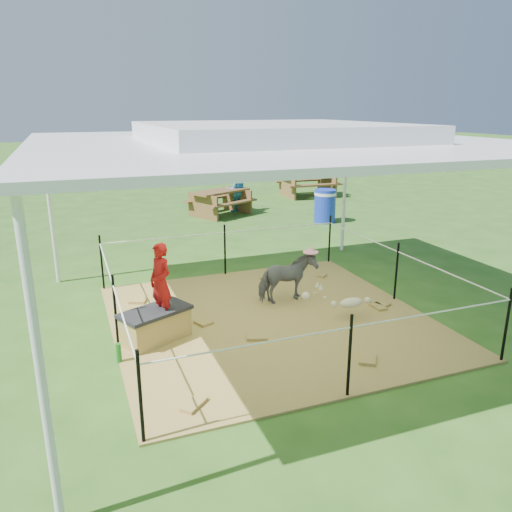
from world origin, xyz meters
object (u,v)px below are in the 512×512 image
object	(u,v)px
straw_bale	(156,326)
pony	(287,278)
woman	(160,275)
green_bottle	(119,353)
picnic_table_near	(220,203)
foal	(351,301)
picnic_table_far	(308,185)
distant_person	(236,190)
trash_barrel	(325,206)

from	to	relation	value
straw_bale	pony	size ratio (longest dim) A/B	0.94
woman	green_bottle	distance (m)	1.13
green_bottle	picnic_table_near	bearing A→B (deg)	64.83
picnic_table_near	foal	bearing A→B (deg)	-119.15
green_bottle	foal	world-z (taller)	foal
woman	picnic_table_far	xyz separation A→B (m)	(7.11, 9.77, -0.54)
picnic_table_far	distant_person	xyz separation A→B (m)	(-3.29, -1.69, 0.24)
picnic_table_far	green_bottle	bearing A→B (deg)	-125.91
trash_barrel	picnic_table_near	bearing A→B (deg)	141.27
woman	foal	xyz separation A→B (m)	(2.80, -0.29, -0.66)
straw_bale	picnic_table_near	world-z (taller)	picnic_table_near
trash_barrel	woman	bearing A→B (deg)	-134.29
green_bottle	picnic_table_near	world-z (taller)	picnic_table_near
straw_bale	green_bottle	world-z (taller)	straw_bale
woman	foal	distance (m)	2.89
green_bottle	pony	xyz separation A→B (m)	(2.81, 1.09, 0.28)
straw_bale	pony	xyz separation A→B (m)	(2.26, 0.64, 0.20)
woman	distant_person	xyz separation A→B (m)	(3.82, 8.07, -0.30)
green_bottle	picnic_table_near	xyz separation A→B (m)	(3.85, 8.20, 0.22)
pony	distant_person	size ratio (longest dim) A/B	0.72
straw_bale	trash_barrel	size ratio (longest dim) A/B	0.97
pony	woman	bearing A→B (deg)	99.63
foal	trash_barrel	distance (m)	6.72
pony	green_bottle	bearing A→B (deg)	104.30
green_bottle	trash_barrel	distance (m)	8.87
straw_bale	picnic_table_far	xyz separation A→B (m)	(7.21, 9.77, 0.19)
trash_barrel	pony	bearing A→B (deg)	-124.12
woman	picnic_table_near	xyz separation A→B (m)	(3.20, 7.75, -0.59)
trash_barrel	straw_bale	bearing A→B (deg)	-134.80
picnic_table_near	distant_person	world-z (taller)	distant_person
green_bottle	picnic_table_far	xyz separation A→B (m)	(7.76, 10.22, 0.27)
pony	distant_person	bearing A→B (deg)	-19.51
woman	pony	xyz separation A→B (m)	(2.16, 0.64, -0.53)
woman	picnic_table_far	distance (m)	12.09
woman	distant_person	bearing A→B (deg)	129.92
pony	picnic_table_near	distance (m)	7.18
pony	picnic_table_far	world-z (taller)	picnic_table_far
green_bottle	distant_person	xyz separation A→B (m)	(4.47, 8.52, 0.51)
foal	picnic_table_near	world-z (taller)	picnic_table_near
picnic_table_near	picnic_table_far	size ratio (longest dim) A/B	0.88
woman	foal	world-z (taller)	woman
trash_barrel	picnic_table_far	xyz separation A→B (m)	(1.46, 3.98, -0.04)
woman	distant_person	size ratio (longest dim) A/B	0.81
foal	trash_barrel	bearing A→B (deg)	63.75
pony	foal	xyz separation A→B (m)	(0.64, -0.94, -0.13)
green_bottle	pony	size ratio (longest dim) A/B	0.26
green_bottle	straw_bale	bearing A→B (deg)	39.29
trash_barrel	picnic_table_near	xyz separation A→B (m)	(-2.44, 1.96, -0.09)
picnic_table_near	straw_bale	bearing A→B (deg)	-139.37
straw_bale	foal	xyz separation A→B (m)	(2.90, -0.29, 0.07)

